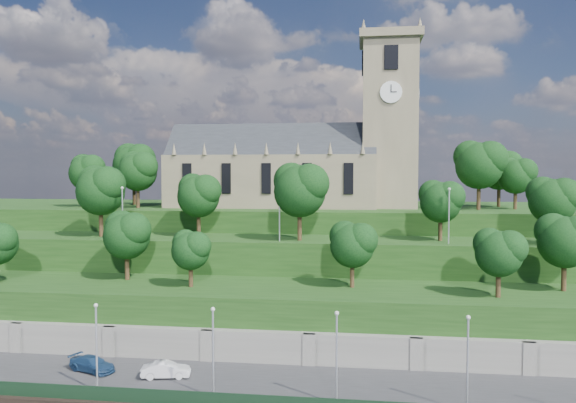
# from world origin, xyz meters

# --- Properties ---
(promenade) EXTENTS (160.00, 12.00, 2.00)m
(promenade) POSITION_xyz_m (0.00, 6.00, 1.00)
(promenade) COLOR #2D2D30
(promenade) RESTS_ON ground
(fence) EXTENTS (160.00, 0.10, 1.20)m
(fence) POSITION_xyz_m (0.00, 0.60, 2.60)
(fence) COLOR black
(fence) RESTS_ON promenade
(retaining_wall) EXTENTS (160.00, 2.10, 5.00)m
(retaining_wall) POSITION_xyz_m (0.00, 11.97, 2.50)
(retaining_wall) COLOR slate
(retaining_wall) RESTS_ON ground
(embankment_lower) EXTENTS (160.00, 12.00, 8.00)m
(embankment_lower) POSITION_xyz_m (0.00, 18.00, 4.00)
(embankment_lower) COLOR #183812
(embankment_lower) RESTS_ON ground
(embankment_upper) EXTENTS (160.00, 10.00, 12.00)m
(embankment_upper) POSITION_xyz_m (0.00, 29.00, 6.00)
(embankment_upper) COLOR #183812
(embankment_upper) RESTS_ON ground
(hilltop) EXTENTS (160.00, 32.00, 15.00)m
(hilltop) POSITION_xyz_m (0.00, 50.00, 7.50)
(hilltop) COLOR #183812
(hilltop) RESTS_ON ground
(church) EXTENTS (38.60, 12.35, 27.60)m
(church) POSITION_xyz_m (0.79, 45.98, 22.52)
(church) COLOR #6D624C
(church) RESTS_ON hilltop
(trees_lower) EXTENTS (66.70, 9.03, 8.08)m
(trees_lower) POSITION_xyz_m (2.86, 18.39, 13.01)
(trees_lower) COLOR #332213
(trees_lower) RESTS_ON embankment_lower
(trees_upper) EXTENTS (61.94, 8.98, 9.60)m
(trees_upper) POSITION_xyz_m (0.10, 28.05, 17.95)
(trees_upper) COLOR #332213
(trees_upper) RESTS_ON embankment_upper
(trees_hilltop) EXTENTS (70.77, 15.87, 10.29)m
(trees_hilltop) POSITION_xyz_m (-0.27, 44.65, 21.29)
(trees_hilltop) COLOR #332213
(trees_hilltop) RESTS_ON hilltop
(lamp_posts_promenade) EXTENTS (60.36, 0.36, 7.45)m
(lamp_posts_promenade) POSITION_xyz_m (-2.00, 2.50, 6.33)
(lamp_posts_promenade) COLOR #B2B2B7
(lamp_posts_promenade) RESTS_ON promenade
(lamp_posts_upper) EXTENTS (40.36, 0.36, 6.59)m
(lamp_posts_upper) POSITION_xyz_m (-0.00, 26.00, 15.88)
(lamp_posts_upper) COLOR #B2B2B7
(lamp_posts_upper) RESTS_ON embankment_upper
(car_middle) EXTENTS (4.51, 2.33, 1.42)m
(car_middle) POSITION_xyz_m (-7.37, 6.28, 2.71)
(car_middle) COLOR silver
(car_middle) RESTS_ON promenade
(car_right) EXTENTS (5.04, 3.43, 1.36)m
(car_right) POSITION_xyz_m (-14.69, 6.95, 2.68)
(car_right) COLOR navy
(car_right) RESTS_ON promenade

